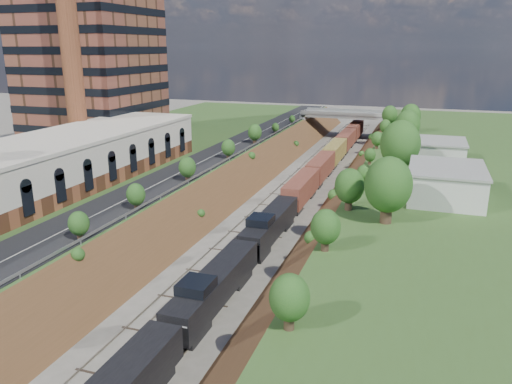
# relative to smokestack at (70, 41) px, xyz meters

# --- Properties ---
(platform_left) EXTENTS (44.00, 180.00, 5.00)m
(platform_left) POSITION_rel_smokestack_xyz_m (3.00, 4.00, -22.50)
(platform_left) COLOR #3B5B25
(platform_left) RESTS_ON ground
(embankment_left) EXTENTS (10.00, 180.00, 10.00)m
(embankment_left) POSITION_rel_smokestack_xyz_m (25.00, 4.00, -25.00)
(embankment_left) COLOR brown
(embankment_left) RESTS_ON ground
(embankment_right) EXTENTS (10.00, 180.00, 10.00)m
(embankment_right) POSITION_rel_smokestack_xyz_m (47.00, 4.00, -25.00)
(embankment_right) COLOR brown
(embankment_right) RESTS_ON ground
(rail_left_track) EXTENTS (1.58, 180.00, 0.18)m
(rail_left_track) POSITION_rel_smokestack_xyz_m (33.40, 4.00, -24.91)
(rail_left_track) COLOR gray
(rail_left_track) RESTS_ON ground
(rail_right_track) EXTENTS (1.58, 180.00, 0.18)m
(rail_right_track) POSITION_rel_smokestack_xyz_m (38.60, 4.00, -24.91)
(rail_right_track) COLOR gray
(rail_right_track) RESTS_ON ground
(road) EXTENTS (8.00, 180.00, 0.10)m
(road) POSITION_rel_smokestack_xyz_m (20.50, 4.00, -19.95)
(road) COLOR black
(road) RESTS_ON platform_left
(guardrail) EXTENTS (0.10, 171.00, 0.70)m
(guardrail) POSITION_rel_smokestack_xyz_m (24.60, 3.80, -19.45)
(guardrail) COLOR #99999E
(guardrail) RESTS_ON platform_left
(commercial_building) EXTENTS (14.30, 62.30, 7.00)m
(commercial_building) POSITION_rel_smokestack_xyz_m (8.00, -18.00, -16.49)
(commercial_building) COLOR brown
(commercial_building) RESTS_ON platform_left
(smokestack) EXTENTS (3.20, 3.20, 40.00)m
(smokestack) POSITION_rel_smokestack_xyz_m (0.00, 0.00, 0.00)
(smokestack) COLOR brown
(smokestack) RESTS_ON platform_left
(overpass) EXTENTS (24.50, 8.30, 7.40)m
(overpass) POSITION_rel_smokestack_xyz_m (36.00, 66.00, -20.08)
(overpass) COLOR gray
(overpass) RESTS_ON ground
(white_building_near) EXTENTS (9.00, 12.00, 4.00)m
(white_building_near) POSITION_rel_smokestack_xyz_m (59.50, -4.00, -18.00)
(white_building_near) COLOR silver
(white_building_near) RESTS_ON platform_right
(white_building_far) EXTENTS (8.00, 10.00, 3.60)m
(white_building_far) POSITION_rel_smokestack_xyz_m (59.00, 18.00, -18.20)
(white_building_far) COLOR silver
(white_building_far) RESTS_ON platform_right
(tree_right_large) EXTENTS (5.25, 5.25, 7.61)m
(tree_right_large) POSITION_rel_smokestack_xyz_m (53.00, -16.00, -15.62)
(tree_right_large) COLOR #473323
(tree_right_large) RESTS_ON platform_right
(tree_left_crest) EXTENTS (2.45, 2.45, 3.55)m
(tree_left_crest) POSITION_rel_smokestack_xyz_m (24.20, -36.00, -17.96)
(tree_left_crest) COLOR #473323
(tree_left_crest) RESTS_ON platform_left
(freight_train) EXTENTS (2.83, 129.82, 4.55)m
(freight_train) POSITION_rel_smokestack_xyz_m (38.60, 9.74, -22.54)
(freight_train) COLOR black
(freight_train) RESTS_ON ground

